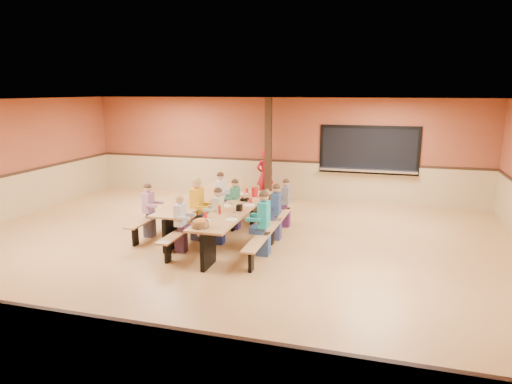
# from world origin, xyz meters

# --- Properties ---
(ground) EXTENTS (12.00, 12.00, 0.00)m
(ground) POSITION_xyz_m (0.00, 0.00, 0.00)
(ground) COLOR #A3703E
(ground) RESTS_ON ground
(room_envelope) EXTENTS (12.04, 10.04, 3.02)m
(room_envelope) POSITION_xyz_m (0.00, 0.00, 0.69)
(room_envelope) COLOR brown
(room_envelope) RESTS_ON ground
(kitchen_pass_through) EXTENTS (2.78, 0.28, 1.38)m
(kitchen_pass_through) POSITION_xyz_m (2.60, 4.96, 1.49)
(kitchen_pass_through) COLOR black
(kitchen_pass_through) RESTS_ON ground
(structural_post) EXTENTS (0.18, 0.18, 3.00)m
(structural_post) POSITION_xyz_m (-0.20, 4.40, 1.50)
(structural_post) COLOR black
(structural_post) RESTS_ON ground
(cafeteria_table_main) EXTENTS (1.91, 3.70, 0.74)m
(cafeteria_table_main) POSITION_xyz_m (0.02, 0.67, 0.53)
(cafeteria_table_main) COLOR #B17746
(cafeteria_table_main) RESTS_ON ground
(cafeteria_table_second) EXTENTS (1.91, 3.70, 0.74)m
(cafeteria_table_second) POSITION_xyz_m (-1.08, 1.37, 0.53)
(cafeteria_table_second) COLOR #B17746
(cafeteria_table_second) RESTS_ON ground
(seated_child_white_left) EXTENTS (0.35, 0.28, 1.16)m
(seated_child_white_left) POSITION_xyz_m (-0.80, -0.29, 0.58)
(seated_child_white_left) COLOR silver
(seated_child_white_left) RESTS_ON ground
(seated_adult_yellow) EXTENTS (0.44, 0.36, 1.35)m
(seated_adult_yellow) POSITION_xyz_m (-0.80, 0.57, 0.68)
(seated_adult_yellow) COLOR orange
(seated_adult_yellow) RESTS_ON ground
(seated_child_grey_left) EXTENTS (0.38, 0.31, 1.23)m
(seated_child_grey_left) POSITION_xyz_m (-0.80, 2.03, 0.61)
(seated_child_grey_left) COLOR silver
(seated_child_grey_left) RESTS_ON ground
(seated_child_teal_right) EXTENTS (0.41, 0.33, 1.29)m
(seated_child_teal_right) POSITION_xyz_m (0.85, 0.00, 0.64)
(seated_child_teal_right) COLOR teal
(seated_child_teal_right) RESTS_ON ground
(seated_child_navy_right) EXTENTS (0.37, 0.31, 1.22)m
(seated_child_navy_right) POSITION_xyz_m (0.85, 1.04, 0.61)
(seated_child_navy_right) COLOR navy
(seated_child_navy_right) RESTS_ON ground
(seated_child_char_right) EXTENTS (0.34, 0.28, 1.15)m
(seated_child_char_right) POSITION_xyz_m (0.85, 2.03, 0.58)
(seated_child_char_right) COLOR #575B63
(seated_child_char_right) RESTS_ON ground
(seated_child_purple_sec) EXTENTS (0.36, 0.30, 1.19)m
(seated_child_purple_sec) POSITION_xyz_m (-1.91, 0.43, 0.60)
(seated_child_purple_sec) COLOR #A06A91
(seated_child_purple_sec) RESTS_ON ground
(seated_child_green_sec) EXTENTS (0.35, 0.29, 1.18)m
(seated_child_green_sec) POSITION_xyz_m (-0.26, 1.52, 0.59)
(seated_child_green_sec) COLOR #307257
(seated_child_green_sec) RESTS_ON ground
(seated_child_tan_sec) EXTENTS (0.37, 0.30, 1.20)m
(seated_child_tan_sec) POSITION_xyz_m (-0.26, 0.42, 0.60)
(seated_child_tan_sec) COLOR #B8B590
(seated_child_tan_sec) RESTS_ON ground
(standing_woman) EXTENTS (0.65, 0.62, 1.51)m
(standing_woman) POSITION_xyz_m (-0.34, 4.55, 0.75)
(standing_woman) COLOR #B2141D
(standing_woman) RESTS_ON ground
(punch_pitcher) EXTENTS (0.16, 0.16, 0.22)m
(punch_pitcher) POSITION_xyz_m (0.13, 1.84, 0.85)
(punch_pitcher) COLOR #B41A18
(punch_pitcher) RESTS_ON cafeteria_table_main
(chip_bowl) EXTENTS (0.32, 0.32, 0.15)m
(chip_bowl) POSITION_xyz_m (-0.14, -0.84, 0.81)
(chip_bowl) COLOR orange
(chip_bowl) RESTS_ON cafeteria_table_main
(napkin_dispenser) EXTENTS (0.10, 0.14, 0.13)m
(napkin_dispenser) POSITION_xyz_m (0.19, 0.48, 0.80)
(napkin_dispenser) COLOR black
(napkin_dispenser) RESTS_ON cafeteria_table_main
(condiment_mustard) EXTENTS (0.06, 0.06, 0.17)m
(condiment_mustard) POSITION_xyz_m (-0.18, 0.49, 0.82)
(condiment_mustard) COLOR yellow
(condiment_mustard) RESTS_ON cafeteria_table_main
(condiment_ketchup) EXTENTS (0.06, 0.06, 0.17)m
(condiment_ketchup) POSITION_xyz_m (-0.12, 0.14, 0.82)
(condiment_ketchup) COLOR #B2140F
(condiment_ketchup) RESTS_ON cafeteria_table_main
(table_paddle) EXTENTS (0.16, 0.16, 0.56)m
(table_paddle) POSITION_xyz_m (0.03, 1.35, 0.88)
(table_paddle) COLOR black
(table_paddle) RESTS_ON cafeteria_table_main
(place_settings) EXTENTS (0.65, 3.30, 0.11)m
(place_settings) POSITION_xyz_m (0.02, 0.67, 0.80)
(place_settings) COLOR beige
(place_settings) RESTS_ON cafeteria_table_main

